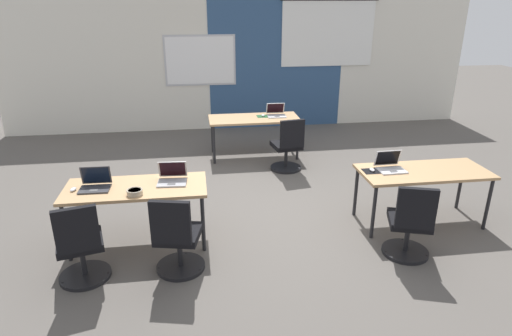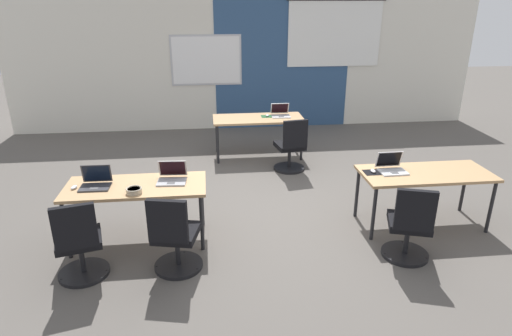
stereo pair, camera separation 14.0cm
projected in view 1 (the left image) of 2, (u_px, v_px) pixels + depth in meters
ground_plane at (276, 209)px, 6.02m from camera, size 24.00×24.00×0.00m
back_wall_assembly at (242, 62)px, 9.37m from camera, size 10.00×0.27×2.80m
desk_near_left at (136, 191)px, 5.00m from camera, size 1.60×0.70×0.72m
desk_near_right at (423, 175)px, 5.46m from camera, size 1.60×0.70×0.72m
desk_far_center at (254, 121)px, 7.81m from camera, size 1.60×0.70×0.72m
laptop_near_left_end at (95, 184)px, 4.91m from camera, size 0.34×0.28×0.24m
mouse_near_left_end at (73, 189)px, 4.86m from camera, size 0.08×0.11×0.03m
chair_near_left_end at (81, 249)px, 4.38m from camera, size 0.54×0.59×0.92m
laptop_near_right_inner at (390, 166)px, 5.44m from camera, size 0.34×0.30×0.23m
mousepad_near_right_inner at (372, 171)px, 5.41m from camera, size 0.22×0.19×0.00m
mouse_near_right_inner at (372, 170)px, 5.40m from camera, size 0.06×0.10×0.03m
chair_near_right_inner at (410, 227)px, 4.80m from camera, size 0.55×0.60×0.92m
laptop_far_right at (276, 113)px, 7.88m from camera, size 0.34×0.33×0.22m
mousepad_far_right at (263, 116)px, 7.87m from camera, size 0.22×0.19×0.00m
mouse_far_right at (263, 115)px, 7.86m from camera, size 0.08×0.11×0.03m
chair_far_right at (288, 149)px, 7.24m from camera, size 0.52×0.57×0.92m
laptop_near_left_inner at (172, 178)px, 5.08m from camera, size 0.35×0.33×0.23m
chair_near_left_inner at (177, 241)px, 4.52m from camera, size 0.53×0.58×0.92m
snack_bowl at (135, 192)px, 4.76m from camera, size 0.18×0.18×0.06m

